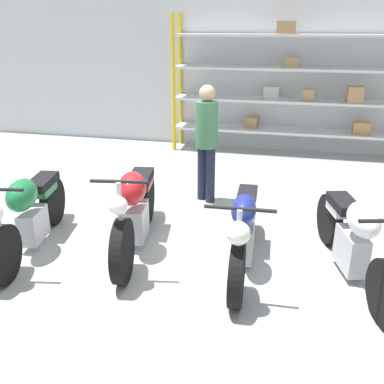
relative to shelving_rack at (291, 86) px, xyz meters
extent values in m
plane|color=#9EA3A0|center=(-0.98, -4.78, -1.36)|extent=(30.00, 30.00, 0.00)
cube|color=silver|center=(-0.98, 0.37, 0.44)|extent=(30.00, 0.08, 3.60)
cylinder|color=gold|center=(-2.32, -0.27, -0.01)|extent=(0.08, 0.08, 2.69)
cylinder|color=gold|center=(-2.32, 0.28, -0.01)|extent=(0.08, 0.08, 2.69)
cube|color=silver|center=(-0.06, 0.00, -0.91)|extent=(4.51, 0.55, 0.05)
cube|color=silver|center=(-0.06, 0.00, -0.29)|extent=(4.51, 0.55, 0.05)
cube|color=silver|center=(-0.06, 0.00, 0.32)|extent=(4.51, 0.55, 0.05)
cube|color=silver|center=(-0.06, 0.00, 0.93)|extent=(4.51, 0.55, 0.05)
cube|color=#A87F51|center=(-0.17, -0.10, 1.06)|extent=(0.35, 0.31, 0.23)
cube|color=#A87F51|center=(1.19, -0.12, -0.12)|extent=(0.30, 0.27, 0.31)
cube|color=tan|center=(-0.02, 0.09, 0.43)|extent=(0.26, 0.25, 0.18)
cube|color=#A87F51|center=(0.34, -0.09, -0.16)|extent=(0.23, 0.22, 0.22)
cube|color=silver|center=(-0.39, 0.16, -0.16)|extent=(0.32, 0.23, 0.22)
cube|color=#A87F51|center=(1.40, -0.04, -0.76)|extent=(0.33, 0.25, 0.24)
cube|color=#A87F51|center=(-0.74, 0.11, -0.77)|extent=(0.26, 0.33, 0.22)
cylinder|color=black|center=(-2.66, -5.52, -1.05)|extent=(0.22, 0.63, 0.62)
cylinder|color=black|center=(-2.91, -4.13, -1.05)|extent=(0.22, 0.63, 0.62)
cube|color=#ADADB2|center=(-2.79, -4.78, -1.08)|extent=(0.28, 0.48, 0.37)
ellipsoid|color=#196B38|center=(-2.76, -4.94, -0.64)|extent=(0.38, 0.56, 0.34)
cube|color=black|center=(-2.86, -4.39, -0.69)|extent=(0.34, 0.61, 0.10)
cube|color=#196B38|center=(-2.87, -4.38, -0.78)|extent=(0.27, 0.43, 0.12)
cylinder|color=black|center=(-1.50, -5.23, -1.02)|extent=(0.23, 0.69, 0.67)
cylinder|color=black|center=(-1.73, -3.79, -1.02)|extent=(0.23, 0.69, 0.67)
cube|color=#ADADB2|center=(-1.63, -4.46, -1.06)|extent=(0.29, 0.50, 0.40)
ellipsoid|color=#B2191E|center=(-1.60, -4.63, -0.58)|extent=(0.38, 0.55, 0.36)
cube|color=black|center=(-1.68, -4.11, -0.63)|extent=(0.33, 0.54, 0.10)
cube|color=#B2191E|center=(-1.69, -4.04, -0.72)|extent=(0.27, 0.39, 0.12)
cylinder|color=#ADADB2|center=(-1.50, -5.21, -0.66)|extent=(0.06, 0.06, 0.73)
sphere|color=silver|center=(-1.49, -5.27, -0.51)|extent=(0.19, 0.19, 0.19)
cylinder|color=black|center=(-1.51, -5.18, -0.30)|extent=(0.56, 0.13, 0.04)
cylinder|color=black|center=(-0.32, -5.36, -1.06)|extent=(0.15, 0.61, 0.61)
cylinder|color=black|center=(-0.38, -3.91, -1.06)|extent=(0.15, 0.61, 0.61)
cube|color=#ADADB2|center=(-0.35, -4.58, -1.09)|extent=(0.24, 0.48, 0.39)
ellipsoid|color=navy|center=(-0.35, -4.75, -0.66)|extent=(0.28, 0.51, 0.30)
cube|color=black|center=(-0.37, -4.24, -0.71)|extent=(0.23, 0.50, 0.10)
cube|color=navy|center=(-0.37, -4.16, -0.80)|extent=(0.19, 0.35, 0.12)
cylinder|color=#ADADB2|center=(-0.32, -5.34, -0.73)|extent=(0.05, 0.05, 0.65)
sphere|color=silver|center=(-0.32, -5.41, -0.60)|extent=(0.22, 0.22, 0.22)
cylinder|color=black|center=(-0.33, -5.31, -0.41)|extent=(0.64, 0.06, 0.04)
cylinder|color=black|center=(0.59, -3.88, -1.06)|extent=(0.26, 0.61, 0.60)
cube|color=#ADADB2|center=(0.77, -4.56, -1.09)|extent=(0.32, 0.52, 0.41)
ellipsoid|color=silver|center=(0.81, -4.73, -0.66)|extent=(0.40, 0.57, 0.33)
cube|color=black|center=(0.68, -4.22, -0.71)|extent=(0.35, 0.54, 0.10)
cube|color=silver|center=(0.66, -4.13, -0.80)|extent=(0.28, 0.39, 0.12)
cylinder|color=#1E2338|center=(-1.18, -2.86, -0.95)|extent=(0.13, 0.13, 0.83)
cylinder|color=#1E2338|center=(-1.03, -2.96, -0.95)|extent=(0.13, 0.13, 0.83)
cylinder|color=#3F724C|center=(-1.11, -2.91, -0.21)|extent=(0.44, 0.44, 0.65)
sphere|color=tan|center=(-1.11, -2.91, 0.23)|extent=(0.22, 0.22, 0.22)
camera|label=1|loc=(0.04, -8.76, 1.09)|focal=40.00mm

